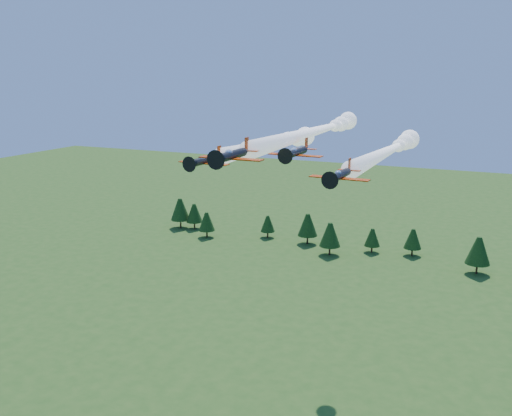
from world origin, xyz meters
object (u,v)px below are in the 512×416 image
at_px(plane_slot, 296,152).
at_px(plane_left, 276,143).
at_px(plane_right, 389,150).
at_px(plane_lead, 317,131).

bearing_deg(plane_slot, plane_left, 124.34).
height_order(plane_left, plane_right, plane_left).
height_order(plane_left, plane_slot, plane_slot).
bearing_deg(plane_left, plane_slot, -53.70).
bearing_deg(plane_right, plane_slot, -119.51).
bearing_deg(plane_slot, plane_lead, 99.44).
xyz_separation_m(plane_lead, plane_slot, (2.26, -16.49, -1.64)).
bearing_deg(plane_left, plane_right, 12.89).
xyz_separation_m(plane_lead, plane_left, (-6.63, -2.64, -2.17)).
distance_m(plane_left, plane_right, 19.69).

